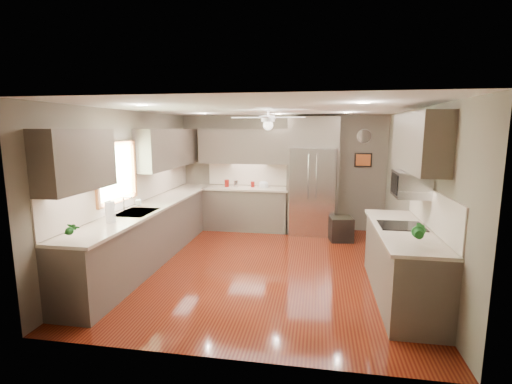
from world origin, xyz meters
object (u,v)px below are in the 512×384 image
(canister_b, at_px, (236,184))
(canister_d, at_px, (253,184))
(soap_bottle, at_px, (139,202))
(potted_plant_left, at_px, (70,229))
(paper_towel, at_px, (110,212))
(canister_a, at_px, (227,183))
(potted_plant_right, at_px, (420,231))
(bowl, at_px, (263,187))
(refrigerator, at_px, (313,178))
(stool, at_px, (341,229))
(microwave, at_px, (411,184))

(canister_b, distance_m, canister_d, 0.37)
(soap_bottle, height_order, potted_plant_left, potted_plant_left)
(soap_bottle, height_order, paper_towel, paper_towel)
(canister_a, distance_m, paper_towel, 3.44)
(canister_b, relative_size, potted_plant_right, 0.48)
(potted_plant_left, bearing_deg, canister_b, 77.20)
(canister_b, xyz_separation_m, potted_plant_right, (2.89, -3.74, 0.09))
(potted_plant_right, bearing_deg, canister_d, 123.77)
(potted_plant_left, bearing_deg, bowl, 69.49)
(bowl, bearing_deg, canister_d, 165.97)
(canister_a, height_order, canister_d, canister_a)
(canister_d, height_order, bowl, canister_d)
(soap_bottle, distance_m, bowl, 2.89)
(potted_plant_right, bearing_deg, refrigerator, 108.40)
(canister_d, bearing_deg, stool, -17.37)
(canister_b, bearing_deg, canister_d, 4.81)
(potted_plant_right, relative_size, stool, 0.62)
(microwave, bearing_deg, bowl, 130.97)
(refrigerator, height_order, stool, refrigerator)
(potted_plant_left, relative_size, bowl, 1.26)
(refrigerator, bearing_deg, paper_towel, -128.78)
(soap_bottle, relative_size, refrigerator, 0.07)
(canister_b, xyz_separation_m, microwave, (2.99, -2.77, 0.47))
(canister_a, distance_m, soap_bottle, 2.51)
(canister_d, height_order, refrigerator, refrigerator)
(paper_towel, bearing_deg, potted_plant_left, -88.16)
(canister_d, bearing_deg, canister_b, -175.19)
(canister_d, height_order, stool, canister_d)
(soap_bottle, distance_m, microwave, 4.12)
(potted_plant_left, xyz_separation_m, bowl, (1.58, 4.22, -0.11))
(canister_a, relative_size, potted_plant_right, 0.50)
(microwave, bearing_deg, paper_towel, -171.38)
(paper_towel, bearing_deg, potted_plant_right, -5.44)
(canister_a, distance_m, potted_plant_left, 4.30)
(canister_b, bearing_deg, soap_bottle, -114.64)
(refrigerator, height_order, microwave, refrigerator)
(soap_bottle, height_order, stool, soap_bottle)
(bowl, height_order, microwave, microwave)
(stool, height_order, paper_towel, paper_towel)
(canister_d, relative_size, potted_plant_left, 0.46)
(potted_plant_right, distance_m, bowl, 4.36)
(refrigerator, bearing_deg, potted_plant_right, -71.60)
(canister_d, distance_m, soap_bottle, 2.81)
(potted_plant_right, xyz_separation_m, microwave, (0.10, 0.97, 0.38))
(canister_a, distance_m, potted_plant_right, 4.84)
(canister_a, height_order, paper_towel, paper_towel)
(stool, bearing_deg, bowl, 162.14)
(canister_b, relative_size, stool, 0.30)
(canister_b, distance_m, potted_plant_right, 4.73)
(potted_plant_right, xyz_separation_m, stool, (-0.64, 3.19, -0.86))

